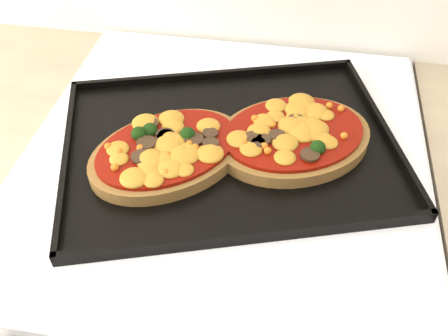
% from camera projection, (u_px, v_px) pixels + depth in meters
% --- Properties ---
extents(stove, '(0.60, 0.60, 0.91)m').
position_uv_depth(stove, '(225.00, 303.00, 1.07)').
color(stove, silver).
rests_on(stove, floor).
extents(baking_tray, '(0.56, 0.48, 0.02)m').
position_uv_depth(baking_tray, '(230.00, 143.00, 0.73)').
color(baking_tray, black).
rests_on(baking_tray, stove).
extents(pizza_left, '(0.28, 0.27, 0.03)m').
position_uv_depth(pizza_left, '(168.00, 150.00, 0.70)').
color(pizza_left, brown).
rests_on(pizza_left, baking_tray).
extents(pizza_right, '(0.28, 0.26, 0.03)m').
position_uv_depth(pizza_right, '(293.00, 136.00, 0.72)').
color(pizza_right, brown).
rests_on(pizza_right, baking_tray).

